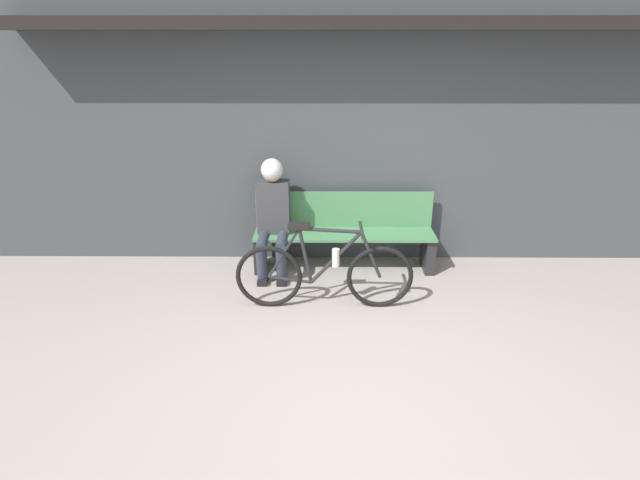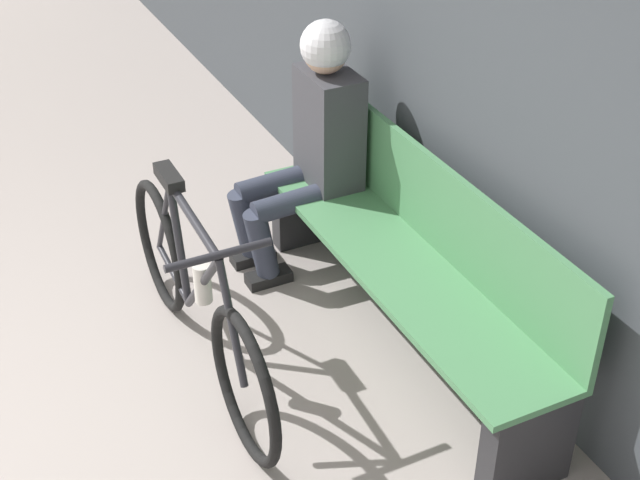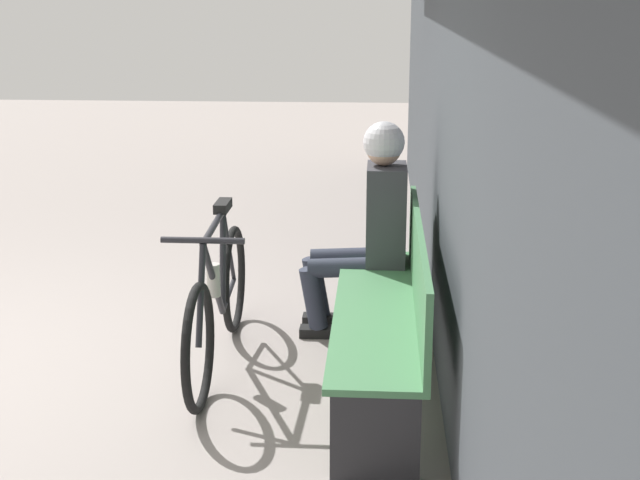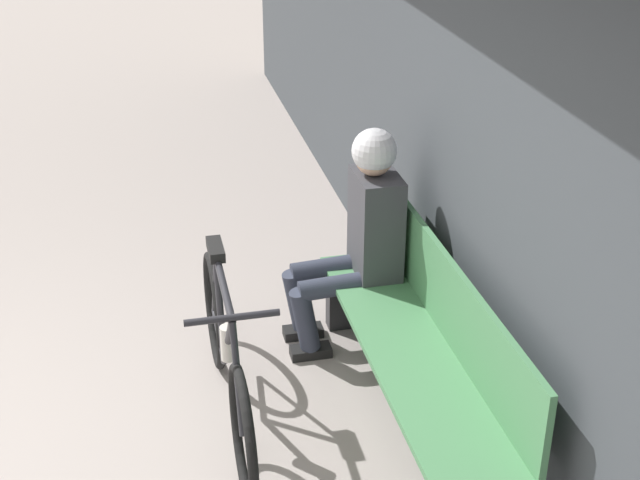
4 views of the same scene
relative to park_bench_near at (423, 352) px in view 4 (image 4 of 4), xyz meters
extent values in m
cube|color=#3D4247|center=(0.04, 0.31, 1.20)|extent=(12.00, 0.12, 3.20)
cube|color=#477F51|center=(0.00, -0.06, 0.01)|extent=(1.93, 0.42, 0.03)
cube|color=#477F51|center=(0.00, 0.14, 0.23)|extent=(1.93, 0.03, 0.40)
cube|color=#232326|center=(-0.92, -0.06, -0.20)|extent=(0.10, 0.36, 0.40)
torus|color=black|center=(-0.73, -0.89, -0.09)|extent=(0.62, 0.04, 0.62)
torus|color=black|center=(0.30, -0.89, -0.09)|extent=(0.62, 0.04, 0.62)
cylinder|color=#232328|center=(-0.16, -0.89, 0.38)|extent=(0.56, 0.03, 0.06)
cylinder|color=#232328|center=(-0.11, -0.89, 0.11)|extent=(0.48, 0.03, 0.53)
cylinder|color=#232328|center=(-0.39, -0.89, 0.12)|extent=(0.14, 0.03, 0.54)
cylinder|color=#232328|center=(-0.54, -0.89, -0.12)|extent=(0.40, 0.03, 0.08)
cylinder|color=#232328|center=(-0.59, -0.89, 0.15)|extent=(0.31, 0.02, 0.49)
cylinder|color=#232328|center=(0.21, -0.89, 0.14)|extent=(0.21, 0.03, 0.46)
cube|color=black|center=(-0.44, -0.89, 0.42)|extent=(0.20, 0.07, 0.05)
cylinder|color=#232328|center=(0.12, -0.89, 0.38)|extent=(0.03, 0.40, 0.03)
cylinder|color=beige|center=(-0.11, -0.89, 0.11)|extent=(0.07, 0.07, 0.17)
cylinder|color=#2D3342|center=(-0.86, -0.26, 0.02)|extent=(0.11, 0.40, 0.13)
cylinder|color=#2D3342|center=(-0.86, -0.42, -0.17)|extent=(0.11, 0.17, 0.37)
cube|color=black|center=(-0.86, -0.39, -0.37)|extent=(0.10, 0.22, 0.06)
cylinder|color=#2D3342|center=(-0.66, -0.26, 0.02)|extent=(0.11, 0.40, 0.13)
cylinder|color=#2D3342|center=(-0.66, -0.42, -0.17)|extent=(0.11, 0.17, 0.37)
cube|color=black|center=(-0.66, -0.39, -0.37)|extent=(0.10, 0.22, 0.06)
cube|color=#38383D|center=(-0.76, -0.02, 0.31)|extent=(0.34, 0.22, 0.56)
sphere|color=tan|center=(-0.76, -0.04, 0.69)|extent=(0.20, 0.20, 0.20)
sphere|color=silver|center=(-0.76, -0.04, 0.72)|extent=(0.23, 0.23, 0.23)
camera|label=1|loc=(-0.23, -5.05, 1.98)|focal=28.00mm
camera|label=2|loc=(2.61, -1.71, 2.15)|focal=50.00mm
camera|label=3|loc=(4.12, -0.06, 1.51)|focal=50.00mm
camera|label=4|loc=(3.26, -1.23, 2.34)|focal=50.00mm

